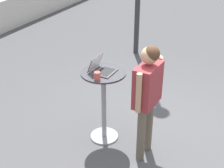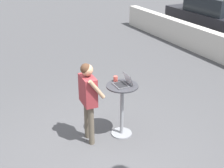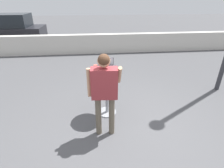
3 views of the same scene
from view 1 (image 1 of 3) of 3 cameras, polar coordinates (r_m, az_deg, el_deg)
The scene contains 5 objects.
ground_plane at distance 4.88m, azimuth 6.73°, elevation -9.38°, with size 50.00×50.00×0.00m, color #4C4C4F.
cafe_table at distance 4.44m, azimuth -1.52°, elevation -2.49°, with size 0.62×0.62×1.10m.
laptop at distance 4.24m, azimuth -1.84°, elevation 2.82°, with size 0.32×0.33×0.22m.
coffee_mug at distance 4.03m, azimuth -2.73°, elevation 1.52°, with size 0.12×0.08×0.11m.
standing_person at distance 3.96m, azimuth 6.50°, elevation -0.98°, with size 0.61×0.35×1.63m.
Camera 1 is at (-3.69, -1.16, 2.98)m, focal length 50.00 mm.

